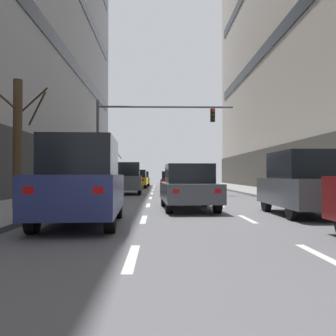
{
  "coord_description": "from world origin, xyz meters",
  "views": [
    {
      "loc": [
        -1.1,
        -13.91,
        1.29
      ],
      "look_at": [
        -0.16,
        20.67,
        1.89
      ],
      "focal_mm": 40.42,
      "sensor_mm": 36.0,
      "label": 1
    }
  ],
  "objects": [
    {
      "name": "lane_stripe_l1_s8",
      "position": [
        -1.5,
        22.0,
        0.0
      ],
      "size": [
        0.16,
        2.0,
        0.01
      ],
      "primitive_type": "cube",
      "color": "silver",
      "rests_on": "ground"
    },
    {
      "name": "lane_stripe_l1_s7",
      "position": [
        -1.5,
        17.0,
        0.0
      ],
      "size": [
        0.16,
        2.0,
        0.01
      ],
      "primitive_type": "cube",
      "color": "silver",
      "rests_on": "ground"
    },
    {
      "name": "car_driving_0",
      "position": [
        -0.0,
        17.15,
        0.77
      ],
      "size": [
        1.79,
        4.17,
        1.56
      ],
      "color": "black",
      "rests_on": "ground"
    },
    {
      "name": "lane_stripe_l2_s9",
      "position": [
        1.5,
        27.0,
        0.0
      ],
      "size": [
        0.16,
        2.0,
        0.01
      ],
      "primitive_type": "cube",
      "color": "silver",
      "rests_on": "ground"
    },
    {
      "name": "car_driving_1",
      "position": [
        -3.05,
        -4.14,
        1.11
      ],
      "size": [
        2.13,
        4.7,
        2.24
      ],
      "color": "black",
      "rests_on": "ground"
    },
    {
      "name": "lane_stripe_l2_s7",
      "position": [
        1.5,
        17.0,
        0.0
      ],
      "size": [
        0.16,
        2.0,
        0.01
      ],
      "primitive_type": "cube",
      "color": "silver",
      "rests_on": "ground"
    },
    {
      "name": "lane_stripe_l1_s10",
      "position": [
        -1.5,
        32.0,
        0.0
      ],
      "size": [
        0.16,
        2.0,
        0.01
      ],
      "primitive_type": "cube",
      "color": "silver",
      "rests_on": "ground"
    },
    {
      "name": "lane_stripe_l2_s8",
      "position": [
        1.5,
        22.0,
        0.0
      ],
      "size": [
        0.16,
        2.0,
        0.01
      ],
      "primitive_type": "cube",
      "color": "silver",
      "rests_on": "ground"
    },
    {
      "name": "ground_plane",
      "position": [
        0.0,
        0.0,
        0.0
      ],
      "size": [
        120.0,
        120.0,
        0.0
      ],
      "primitive_type": "plane",
      "color": "slate"
    },
    {
      "name": "car_parked_1",
      "position": [
        3.46,
        -2.05,
        1.01
      ],
      "size": [
        1.77,
        4.2,
        2.03
      ],
      "color": "black",
      "rests_on": "ground"
    },
    {
      "name": "lane_stripe_l2_s4",
      "position": [
        1.5,
        2.0,
        0.0
      ],
      "size": [
        0.16,
        2.0,
        0.01
      ],
      "primitive_type": "cube",
      "color": "silver",
      "rests_on": "ground"
    },
    {
      "name": "traffic_signal_0",
      "position": [
        -2.18,
        10.07,
        4.26
      ],
      "size": [
        8.7,
        0.35,
        5.89
      ],
      "color": "#4C4C51",
      "rests_on": "sidewalk_left"
    },
    {
      "name": "lane_stripe_l2_s3",
      "position": [
        1.5,
        -3.0,
        0.0
      ],
      "size": [
        0.16,
        2.0,
        0.01
      ],
      "primitive_type": "cube",
      "color": "silver",
      "rests_on": "ground"
    },
    {
      "name": "lane_stripe_l1_s2",
      "position": [
        -1.5,
        -8.0,
        0.0
      ],
      "size": [
        0.16,
        2.0,
        0.01
      ],
      "primitive_type": "cube",
      "color": "silver",
      "rests_on": "ground"
    },
    {
      "name": "lane_stripe_l2_s2",
      "position": [
        1.5,
        -8.0,
        0.0
      ],
      "size": [
        0.16,
        2.0,
        0.01
      ],
      "primitive_type": "cube",
      "color": "silver",
      "rests_on": "ground"
    },
    {
      "name": "car_driving_5",
      "position": [
        0.03,
        -0.01,
        0.83
      ],
      "size": [
        2.06,
        4.55,
        1.68
      ],
      "color": "black",
      "rests_on": "ground"
    },
    {
      "name": "lane_stripe_l1_s6",
      "position": [
        -1.5,
        12.0,
        0.0
      ],
      "size": [
        0.16,
        2.0,
        0.01
      ],
      "primitive_type": "cube",
      "color": "silver",
      "rests_on": "ground"
    },
    {
      "name": "lane_stripe_l1_s9",
      "position": [
        -1.5,
        27.0,
        0.0
      ],
      "size": [
        0.16,
        2.0,
        0.01
      ],
      "primitive_type": "cube",
      "color": "silver",
      "rests_on": "ground"
    },
    {
      "name": "sidewalk_left",
      "position": [
        -6.35,
        0.0,
        0.07
      ],
      "size": [
        3.67,
        80.0,
        0.14
      ],
      "primitive_type": "cube",
      "color": "gray",
      "rests_on": "ground"
    },
    {
      "name": "street_tree_0",
      "position": [
        -5.97,
        -0.65,
        2.45
      ],
      "size": [
        1.76,
        1.77,
        4.47
      ],
      "color": "#4C3823",
      "rests_on": "sidewalk_left"
    },
    {
      "name": "lane_stripe_l2_s5",
      "position": [
        1.5,
        7.0,
        0.0
      ],
      "size": [
        0.16,
        2.0,
        0.01
      ],
      "primitive_type": "cube",
      "color": "silver",
      "rests_on": "ground"
    },
    {
      "name": "car_driving_3",
      "position": [
        -3.08,
        11.17,
        1.04
      ],
      "size": [
        1.93,
        4.35,
        2.08
      ],
      "color": "black",
      "rests_on": "ground"
    },
    {
      "name": "lane_stripe_l2_s10",
      "position": [
        1.5,
        32.0,
        0.0
      ],
      "size": [
        0.16,
        2.0,
        0.01
      ],
      "primitive_type": "cube",
      "color": "silver",
      "rests_on": "ground"
    },
    {
      "name": "lane_stripe_l2_s6",
      "position": [
        1.5,
        12.0,
        0.0
      ],
      "size": [
        0.16,
        2.0,
        0.01
      ],
      "primitive_type": "cube",
      "color": "silver",
      "rests_on": "ground"
    },
    {
      "name": "taxi_driving_4",
      "position": [
        -3.09,
        22.39,
        0.86
      ],
      "size": [
        1.97,
        4.67,
        1.94
      ],
      "color": "black",
      "rests_on": "ground"
    },
    {
      "name": "taxi_driving_2",
      "position": [
        -2.94,
        29.03,
        0.81
      ],
      "size": [
        1.89,
        4.41,
        1.82
      ],
      "color": "black",
      "rests_on": "ground"
    },
    {
      "name": "lane_stripe_l1_s3",
      "position": [
        -1.5,
        -3.0,
        0.0
      ],
      "size": [
        0.16,
        2.0,
        0.01
      ],
      "primitive_type": "cube",
      "color": "silver",
      "rests_on": "ground"
    },
    {
      "name": "lane_stripe_l1_s5",
      "position": [
        -1.5,
        7.0,
        0.0
      ],
      "size": [
        0.16,
        2.0,
        0.01
      ],
      "primitive_type": "cube",
      "color": "silver",
      "rests_on": "ground"
    },
    {
      "name": "lane_stripe_l1_s4",
      "position": [
        -1.5,
        2.0,
        0.0
      ],
      "size": [
        0.16,
        2.0,
        0.01
      ],
      "primitive_type": "cube",
      "color": "silver",
      "rests_on": "ground"
    },
    {
      "name": "street_tree_1",
      "position": [
        -5.97,
        25.04,
        2.34
      ],
      "size": [
        2.34,
        2.35,
        4.93
      ],
      "color": "#4C3823",
      "rests_on": "sidewalk_left"
    }
  ]
}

